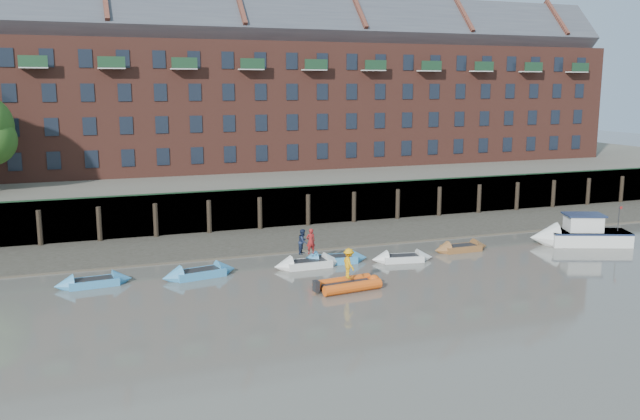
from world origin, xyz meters
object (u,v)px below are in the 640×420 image
rowboat_6 (461,248)px  person_rower_a (311,241)px  rowboat_3 (308,264)px  person_rib_crew (349,263)px  rib_tender (350,284)px  rowboat_4 (334,259)px  rowboat_0 (94,282)px  rowboat_5 (402,258)px  rowboat_2 (200,273)px  person_rower_b (303,242)px  motor_launch (573,235)px

rowboat_6 → person_rower_a: bearing=-178.8°
rowboat_3 → person_rib_crew: bearing=-83.2°
rib_tender → person_rower_a: bearing=89.3°
rowboat_4 → rowboat_6: 9.35m
rowboat_6 → rib_tender: 11.89m
rowboat_0 → person_rower_a: 12.98m
rowboat_3 → rib_tender: rowboat_3 is taller
person_rower_a → rowboat_5: bearing=169.8°
rowboat_2 → rowboat_6: bearing=-10.2°
rowboat_3 → rowboat_6: rowboat_3 is taller
rowboat_2 → person_rib_crew: bearing=-45.8°
person_rower_b → person_rib_crew: (0.94, -5.16, -0.19)m
rowboat_3 → rowboat_5: rowboat_3 is taller
rowboat_6 → person_rib_crew: person_rib_crew is taller
motor_launch → person_rower_a: person_rower_a is taller
rowboat_2 → person_rower_b: bearing=-11.2°
rowboat_5 → person_rower_a: (-6.04, 0.67, 1.46)m
rowboat_2 → rowboat_3: size_ratio=1.06×
rowboat_3 → person_rower_a: 1.45m
person_rib_crew → motor_launch: bearing=-79.0°
rowboat_2 → person_rower_b: person_rower_b is taller
rowboat_6 → person_rib_crew: 11.95m
rowboat_4 → rib_tender: (-1.20, -5.56, 0.06)m
person_rower_b → motor_launch: bearing=-55.9°
rowboat_3 → rowboat_6: (11.24, 0.36, -0.02)m
rowboat_4 → person_rib_crew: 5.76m
rowboat_4 → rowboat_5: 4.47m
motor_launch → person_rib_crew: bearing=34.1°
rowboat_4 → person_rib_crew: size_ratio=2.70×
rib_tender → person_rower_b: 5.49m
rowboat_2 → motor_launch: motor_launch is taller
rowboat_5 → rowboat_6: 5.15m
rowboat_2 → rowboat_4: bearing=-8.9°
rowboat_4 → rowboat_2: bearing=-173.0°
rowboat_3 → rowboat_6: 11.24m
rowboat_5 → rowboat_2: bearing=-174.4°
rowboat_2 → person_rower_b: (6.48, -0.04, 1.42)m
person_rib_crew → rowboat_0: bearing=66.0°
rowboat_2 → motor_launch: 26.53m
motor_launch → person_rib_crew: size_ratio=4.28×
rowboat_2 → rib_tender: bearing=-46.1°
rowboat_2 → person_rower_a: person_rower_a is taller
rowboat_5 → person_rib_crew: bearing=-132.6°
rowboat_5 → person_rower_a: person_rower_a is taller
rib_tender → person_rower_a: person_rower_a is taller
rowboat_2 → rib_tender: size_ratio=1.21×
rib_tender → person_rower_a: 5.28m
rib_tender → person_rower_b: (-0.98, 5.23, 1.37)m
rowboat_4 → person_rower_b: (-2.18, -0.33, 1.42)m
rowboat_0 → rowboat_5: 18.97m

